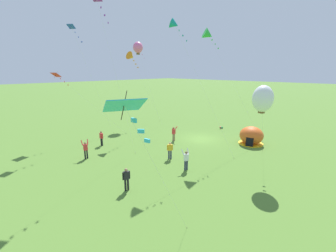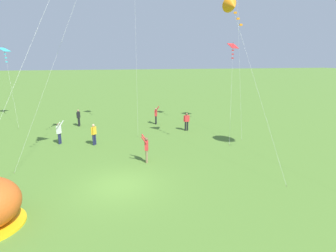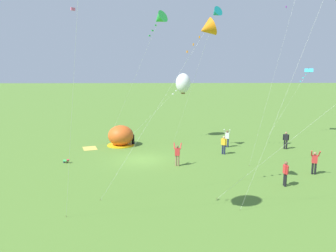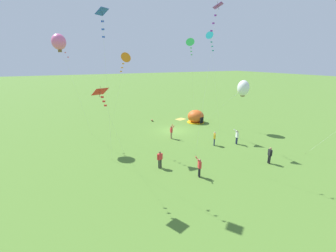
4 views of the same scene
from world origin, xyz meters
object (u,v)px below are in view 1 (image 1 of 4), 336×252
Objects in this scene: kite_blue at (74,32)px; kite_purple at (99,7)px; popup_tent at (251,136)px; kite_pink at (138,47)px; kite_red at (59,77)px; kite_green at (208,35)px; person_center_field at (186,159)px; person_flying_kite at (86,149)px; kite_white at (263,99)px; person_arms_raised at (174,133)px; kite_orange at (131,57)px; person_strolling at (126,178)px; person_watching_sky at (101,138)px; toddler_crawling at (221,127)px; person_with_toddler at (170,149)px; kite_cyan at (129,113)px; kite_teal at (175,25)px.

kite_blue is 9.02m from kite_purple.
popup_tent is 0.22× the size of kite_pink.
kite_purple reaches higher than kite_red.
kite_green is 1.54× the size of kite_red.
kite_red reaches higher than popup_tent.
person_center_field and person_flying_kite have the same top height.
kite_white is (-20.83, -7.86, -1.45)m from kite_red.
kite_orange is (6.16, 1.35, 9.13)m from person_arms_raised.
person_strolling is 10.97m from person_watching_sky.
kite_pink reaches higher than person_center_field.
kite_orange is at bearing 55.96° from toddler_crawling.
popup_tent is 5.08× the size of toddler_crawling.
kite_pink is at bearing -13.91° from kite_white.
kite_green is (3.85, 4.03, 11.04)m from popup_tent.
person_flying_kite is 12.79m from kite_purple.
popup_tent is 22.24m from kite_pink.
person_with_toddler is at bearing 91.11° from kite_green.
kite_blue is 15.29m from kite_green.
kite_purple is at bearing 87.37° from person_arms_raised.
kite_purple is 9.99m from kite_orange.
kite_red is 1.04× the size of kite_cyan.
kite_teal is (-2.03, 12.66, 12.28)m from toddler_crawling.
kite_cyan is 0.61× the size of kite_teal.
kite_blue is at bearing 11.37° from person_with_toddler.
person_strolling is at bearing 165.05° from kite_blue.
kite_teal is at bearing -128.76° from person_flying_kite.
kite_cyan is (-17.85, 8.99, 6.44)m from person_watching_sky.
kite_white is (-13.14, -9.00, 5.23)m from person_flying_kite.
kite_pink is (22.73, -5.63, 5.74)m from kite_white.
kite_cyan is (-22.27, 8.99, -5.34)m from kite_blue.
kite_purple is at bearing -144.85° from person_flying_kite.
kite_red is (9.68, 0.26, -5.88)m from kite_purple.
kite_pink is (18.31, -9.81, 10.98)m from person_center_field.
person_watching_sky is 0.23× the size of kite_white.
kite_orange is at bearing 0.64° from kite_white.
popup_tent is 10.62m from person_with_toddler.
person_strolling is (-1.85, 6.49, 0.00)m from person_with_toddler.
kite_pink is at bearing -44.95° from kite_orange.
kite_green is 9.66m from kite_white.
kite_teal is (-7.89, -3.70, 11.50)m from person_watching_sky.
person_center_field is 9.96m from person_flying_kite.
person_flying_kite is at bearing 58.11° from popup_tent.
person_arms_raised is 0.26× the size of kite_white.
person_arms_raised is 0.15× the size of kite_pink.
kite_green is (2.86, -6.77, 11.04)m from person_center_field.
kite_cyan is at bearing 122.10° from person_center_field.
kite_green is at bearing -116.85° from person_flying_kite.
person_center_field is at bearing 109.83° from toddler_crawling.
person_flying_kite is 0.15× the size of kite_green.
kite_blue is 1.05× the size of kite_teal.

